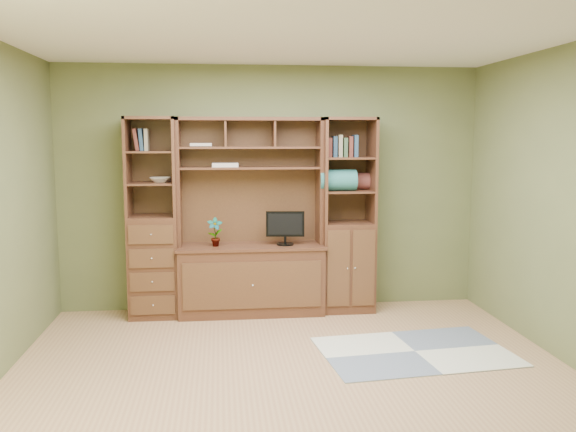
{
  "coord_description": "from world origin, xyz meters",
  "views": [
    {
      "loc": [
        -0.55,
        -4.52,
        1.85
      ],
      "look_at": [
        0.09,
        1.2,
        1.1
      ],
      "focal_mm": 38.0,
      "sensor_mm": 36.0,
      "label": 1
    }
  ],
  "objects": [
    {
      "name": "monitor",
      "position": [
        0.12,
        1.7,
        0.97
      ],
      "size": [
        0.42,
        0.22,
        0.49
      ],
      "primitive_type": "cube",
      "rotation": [
        0.0,
        0.0,
        -0.11
      ],
      "color": "black",
      "rests_on": "center_hutch"
    },
    {
      "name": "rug",
      "position": [
        1.1,
        0.39,
        0.01
      ],
      "size": [
        1.7,
        1.22,
        0.01
      ],
      "primitive_type": "cube",
      "rotation": [
        0.0,
        0.0,
        0.1
      ],
      "color": "#A7ACAD",
      "rests_on": "ground"
    },
    {
      "name": "center_hutch",
      "position": [
        -0.24,
        1.73,
        1.02
      ],
      "size": [
        1.54,
        0.53,
        2.05
      ],
      "primitive_type": "cube",
      "color": "#4B291A",
      "rests_on": "ground"
    },
    {
      "name": "orchid",
      "position": [
        -0.61,
        1.7,
        0.88
      ],
      "size": [
        0.16,
        0.11,
        0.3
      ],
      "primitive_type": "imported",
      "color": "#9D6135",
      "rests_on": "center_hutch"
    },
    {
      "name": "magazines",
      "position": [
        -0.5,
        1.82,
        1.56
      ],
      "size": [
        0.27,
        0.2,
        0.04
      ],
      "primitive_type": "cube",
      "color": "beige",
      "rests_on": "center_hutch"
    },
    {
      "name": "blanket_teal",
      "position": [
        0.67,
        1.73,
        1.4
      ],
      "size": [
        0.38,
        0.22,
        0.22
      ],
      "primitive_type": "cube",
      "color": "#286B69",
      "rests_on": "right_tower"
    },
    {
      "name": "right_tower",
      "position": [
        0.79,
        1.77,
        1.02
      ],
      "size": [
        0.55,
        0.45,
        2.05
      ],
      "primitive_type": "cube",
      "color": "#4B291A",
      "rests_on": "ground"
    },
    {
      "name": "left_tower",
      "position": [
        -1.24,
        1.77,
        1.02
      ],
      "size": [
        0.5,
        0.45,
        2.05
      ],
      "primitive_type": "cube",
      "color": "#4B291A",
      "rests_on": "ground"
    },
    {
      "name": "bowl",
      "position": [
        -1.16,
        1.77,
        1.42
      ],
      "size": [
        0.21,
        0.21,
        0.05
      ],
      "primitive_type": "imported",
      "color": "beige",
      "rests_on": "left_tower"
    },
    {
      "name": "blanket_red",
      "position": [
        0.92,
        1.85,
        1.38
      ],
      "size": [
        0.32,
        0.18,
        0.18
      ],
      "primitive_type": "cube",
      "color": "brown",
      "rests_on": "right_tower"
    },
    {
      "name": "room",
      "position": [
        0.0,
        0.0,
        1.3
      ],
      "size": [
        4.6,
        4.1,
        2.64
      ],
      "color": "tan",
      "rests_on": "ground"
    }
  ]
}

